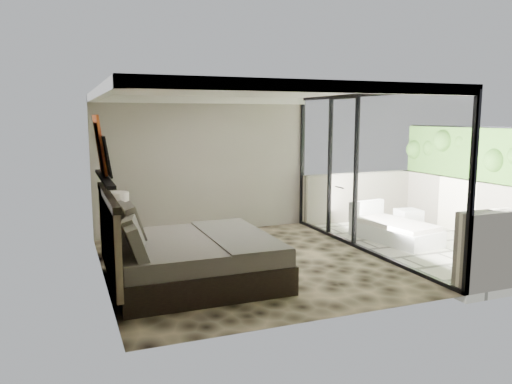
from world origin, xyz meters
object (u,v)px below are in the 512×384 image
object	(u,v)px
lounger	(393,230)
table_lamp	(119,205)
bed	(187,257)
ottoman	(408,220)
nightstand	(119,242)

from	to	relation	value
lounger	table_lamp	bearing A→B (deg)	162.87
bed	lounger	distance (m)	4.46
bed	table_lamp	distance (m)	1.90
bed	lounger	world-z (taller)	bed
table_lamp	ottoman	bearing A→B (deg)	-1.26
table_lamp	nightstand	bearing A→B (deg)	107.92
bed	table_lamp	world-z (taller)	bed
nightstand	lounger	world-z (taller)	lounger
lounger	nightstand	bearing A→B (deg)	162.26
nightstand	ottoman	xyz separation A→B (m)	(5.91, -0.19, -0.04)
table_lamp	lounger	size ratio (longest dim) A/B	0.34
nightstand	ottoman	distance (m)	5.91
nightstand	lounger	size ratio (longest dim) A/B	0.29
table_lamp	lounger	xyz separation A→B (m)	(5.10, -0.67, -0.71)
nightstand	lounger	distance (m)	5.17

